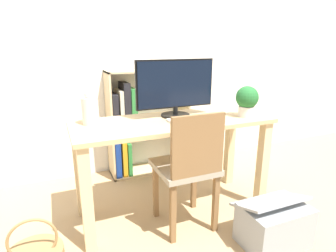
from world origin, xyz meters
TOP-DOWN VIEW (x-y plane):
  - ground_plane at (0.00, 0.00)m, footprint 10.00×10.00m
  - wall_back at (0.00, 0.95)m, footprint 8.00×0.05m
  - desk at (0.00, 0.00)m, footprint 1.46×0.56m
  - monitor at (0.06, 0.09)m, footprint 0.62×0.22m
  - keyboard at (0.09, -0.06)m, footprint 0.30×0.11m
  - vase at (-0.57, 0.11)m, footprint 0.11×0.11m
  - potted_plant at (0.55, -0.13)m, footprint 0.17×0.17m
  - chair at (0.00, -0.26)m, footprint 0.40×0.40m
  - bookshelf at (-0.08, 0.77)m, footprint 0.81×0.28m
  - storage_box at (0.45, -0.62)m, footprint 0.44×0.35m

SIDE VIEW (x-z plane):
  - ground_plane at x=0.00m, z-range 0.00..0.00m
  - storage_box at x=0.45m, z-range -0.02..0.32m
  - chair at x=0.00m, z-range 0.05..0.92m
  - bookshelf at x=-0.08m, z-range -0.01..1.04m
  - desk at x=0.00m, z-range 0.22..0.97m
  - keyboard at x=0.09m, z-range 0.75..0.76m
  - vase at x=-0.57m, z-range 0.73..0.97m
  - potted_plant at x=0.55m, z-range 0.76..0.99m
  - monitor at x=0.06m, z-range 0.76..1.19m
  - wall_back at x=0.00m, z-range 0.00..2.60m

